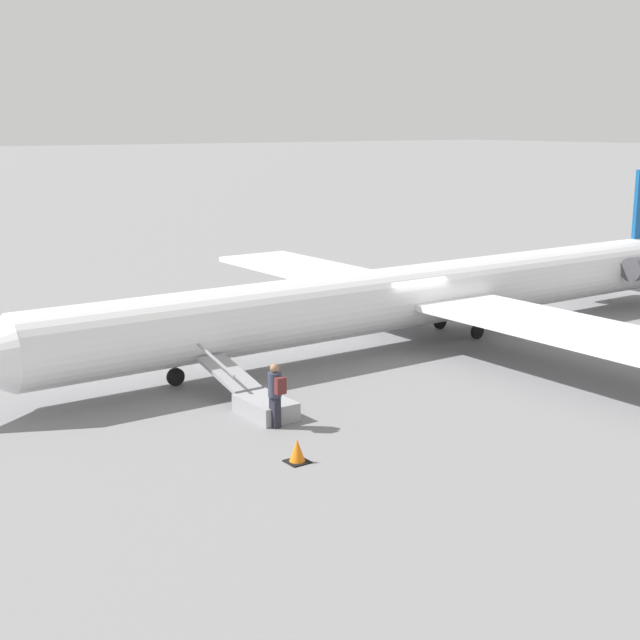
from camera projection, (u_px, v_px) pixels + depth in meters
ground_plane at (402, 344)px, 32.45m from camera, size 600.00×600.00×0.00m
airplane_main at (422, 294)px, 32.58m from camera, size 33.42×25.80×5.89m
boarding_stairs at (258, 400)px, 24.70m from camera, size 1.10×4.02×1.54m
passenger at (276, 391)px, 23.31m from camera, size 0.36×0.54×1.74m
traffic_cone_near_stairs at (297, 452)px, 21.07m from camera, size 0.52×0.52×0.57m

